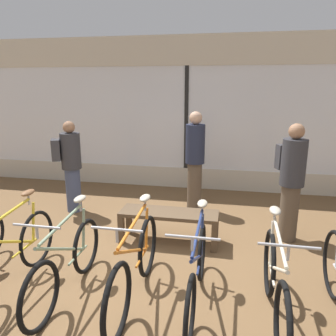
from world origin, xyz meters
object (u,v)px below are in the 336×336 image
at_px(bicycle_center, 135,266).
at_px(bicycle_right, 275,285).
at_px(bicycle_left, 10,256).
at_px(customer_by_window, 291,179).
at_px(bicycle_center_right, 197,272).
at_px(customer_mid_floor, 70,164).
at_px(bicycle_center_left, 67,263).
at_px(display_bench, 169,217).
at_px(customer_near_rack, 195,159).

relative_size(bicycle_center, bicycle_right, 1.05).
height_order(bicycle_left, bicycle_right, bicycle_right).
relative_size(bicycle_center, customer_by_window, 1.04).
bearing_deg(bicycle_center_right, customer_mid_floor, 138.55).
xyz_separation_m(bicycle_center_left, bicycle_right, (2.13, -0.02, 0.02)).
xyz_separation_m(bicycle_left, customer_mid_floor, (-0.42, 2.28, 0.48)).
relative_size(bicycle_left, customer_mid_floor, 1.09).
bearing_deg(bicycle_left, bicycle_center_right, 2.82).
relative_size(bicycle_center_left, bicycle_center_right, 0.96).
height_order(bicycle_left, bicycle_center_right, bicycle_left).
relative_size(bicycle_center, display_bench, 1.27).
relative_size(bicycle_center, customer_mid_floor, 1.10).
bearing_deg(customer_mid_floor, customer_by_window, -6.82).
relative_size(bicycle_left, bicycle_right, 1.04).
distance_m(bicycle_center_right, customer_near_rack, 2.79).
distance_m(bicycle_left, bicycle_right, 2.80).
bearing_deg(bicycle_center_right, bicycle_right, -8.63).
height_order(bicycle_center_left, customer_near_rack, customer_near_rack).
distance_m(bicycle_left, bicycle_center_left, 0.67).
relative_size(bicycle_left, bicycle_center_right, 1.03).
distance_m(bicycle_center_left, bicycle_center, 0.75).
xyz_separation_m(bicycle_center_left, customer_by_window, (2.52, 1.84, 0.55)).
bearing_deg(customer_near_rack, bicycle_right, -68.91).
xyz_separation_m(bicycle_center_right, customer_near_rack, (-0.34, 2.71, 0.56)).
bearing_deg(bicycle_center_right, bicycle_center_left, -176.17).
xyz_separation_m(bicycle_center_right, customer_mid_floor, (-2.47, 2.18, 0.50)).
bearing_deg(bicycle_center, display_bench, 86.10).
relative_size(bicycle_left, display_bench, 1.26).
bearing_deg(bicycle_center_left, customer_by_window, 36.17).
distance_m(bicycle_center, customer_by_window, 2.58).
bearing_deg(customer_near_rack, bicycle_center, -96.17).
xyz_separation_m(bicycle_center, bicycle_center_right, (0.64, 0.04, -0.02)).
bearing_deg(bicycle_center, bicycle_center_right, 3.95).
height_order(bicycle_center_right, display_bench, bicycle_center_right).
relative_size(display_bench, customer_by_window, 0.82).
relative_size(bicycle_center_right, display_bench, 1.22).
distance_m(bicycle_center_left, display_bench, 1.65).
relative_size(bicycle_left, customer_by_window, 1.03).
xyz_separation_m(bicycle_right, display_bench, (-1.29, 1.44, -0.01)).
bearing_deg(bicycle_center_right, customer_by_window, 56.98).
relative_size(bicycle_right, customer_by_window, 0.99).
distance_m(bicycle_right, customer_near_rack, 3.07).
xyz_separation_m(customer_near_rack, customer_mid_floor, (-2.13, -0.52, -0.07)).
relative_size(bicycle_center_left, bicycle_center, 0.92).
bearing_deg(display_bench, bicycle_center_right, -67.66).
height_order(bicycle_center, bicycle_right, bicycle_center).
distance_m(bicycle_center, customer_near_rack, 2.82).
bearing_deg(display_bench, customer_by_window, 14.10).
distance_m(bicycle_right, customer_by_window, 1.98).
distance_m(bicycle_center, display_bench, 1.38).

